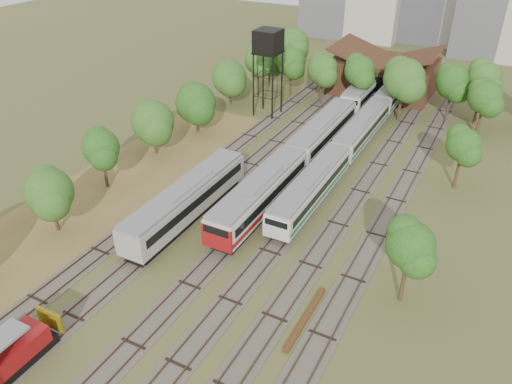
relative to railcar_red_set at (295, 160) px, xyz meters
The scene contains 13 objects.
ground 24.99m from the railcar_red_set, 85.39° to the right, with size 240.00×240.00×0.00m, color #475123.
dry_grass_patch 23.31m from the railcar_red_set, 133.56° to the right, with size 14.00×60.00×0.04m, color brown.
tracks 2.42m from the railcar_red_set, ahead, with size 24.60×80.00×0.19m.
railcar_red_set is the anchor object (origin of this frame).
railcar_green_set 13.39m from the railcar_red_set, 72.62° to the left, with size 2.77×52.08×3.43m.
railcar_rear 27.25m from the railcar_red_set, 90.00° to the left, with size 3.00×16.08×3.71m.
old_grey_coach 14.40m from the railcar_red_set, 114.62° to the right, with size 3.08×18.00×3.81m.
water_tower 21.21m from the railcar_red_set, 126.09° to the left, with size 3.60×3.60×12.42m.
rail_pile_far 23.16m from the railcar_red_set, 63.77° to the right, with size 0.47×7.49×0.24m, color #573518.
maintenance_shed 33.18m from the railcar_red_set, 88.27° to the left, with size 16.45×11.55×7.58m.
tree_band_left 18.02m from the railcar_red_set, 165.88° to the left, with size 7.42×73.98×7.90m.
tree_band_far 25.42m from the railcar_red_set, 78.86° to the left, with size 44.37×10.92×9.10m.
tree_band_right 18.72m from the railcar_red_set, 23.15° to the left, with size 5.33×41.46×7.68m.
Camera 1 is at (17.99, -22.59, 28.51)m, focal length 35.00 mm.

